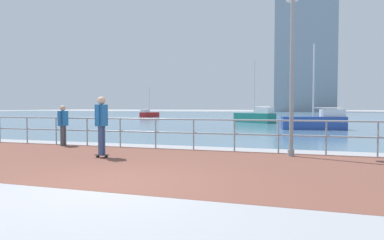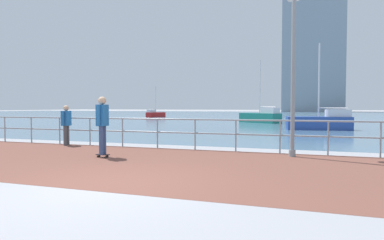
# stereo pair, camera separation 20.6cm
# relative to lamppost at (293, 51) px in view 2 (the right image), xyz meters

# --- Properties ---
(ground) EXTENTS (220.00, 220.00, 0.00)m
(ground) POSITION_rel_lamppost_xyz_m (-3.18, 35.13, -3.10)
(ground) COLOR #9E9EA3
(brick_paving) EXTENTS (28.00, 5.84, 0.01)m
(brick_paving) POSITION_rel_lamppost_xyz_m (-3.18, -2.48, -3.10)
(brick_paving) COLOR brown
(brick_paving) RESTS_ON ground
(harbor_water) EXTENTS (180.00, 88.00, 0.00)m
(harbor_water) POSITION_rel_lamppost_xyz_m (-3.18, 45.44, -3.10)
(harbor_water) COLOR slate
(harbor_water) RESTS_ON ground
(waterfront_railing) EXTENTS (25.25, 0.06, 1.06)m
(waterfront_railing) POSITION_rel_lamppost_xyz_m (-3.18, 0.44, -2.37)
(waterfront_railing) COLOR #8C99A3
(waterfront_railing) RESTS_ON ground
(lamppost) EXTENTS (0.36, 0.82, 5.61)m
(lamppost) POSITION_rel_lamppost_xyz_m (0.00, 0.00, 0.00)
(lamppost) COLOR gray
(lamppost) RESTS_ON ground
(skateboarder) EXTENTS (0.41, 0.56, 1.75)m
(skateboarder) POSITION_rel_lamppost_xyz_m (-5.18, -2.05, -2.05)
(skateboarder) COLOR black
(skateboarder) RESTS_ON ground
(bystander) EXTENTS (0.28, 0.56, 1.51)m
(bystander) POSITION_rel_lamppost_xyz_m (-8.18, 0.09, -2.22)
(bystander) COLOR #4C4C51
(bystander) RESTS_ON ground
(sailboat_gray) EXTENTS (4.03, 1.82, 5.45)m
(sailboat_gray) POSITION_rel_lamppost_xyz_m (1.41, 12.18, -2.58)
(sailboat_gray) COLOR #284799
(sailboat_gray) RESTS_ON ground
(sailboat_teal) EXTENTS (1.85, 3.26, 4.38)m
(sailboat_teal) POSITION_rel_lamppost_xyz_m (-19.44, 32.56, -2.68)
(sailboat_teal) COLOR #B21E1E
(sailboat_teal) RESTS_ON ground
(sailboat_red) EXTENTS (4.05, 3.37, 5.71)m
(sailboat_red) POSITION_rel_lamppost_xyz_m (-3.28, 20.36, -2.56)
(sailboat_red) COLOR #197266
(sailboat_red) RESTS_ON ground
(tower_slate) EXTENTS (16.91, 13.17, 43.35)m
(tower_slate) POSITION_rel_lamppost_xyz_m (3.04, 94.85, 17.74)
(tower_slate) COLOR #8493A3
(tower_slate) RESTS_ON ground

